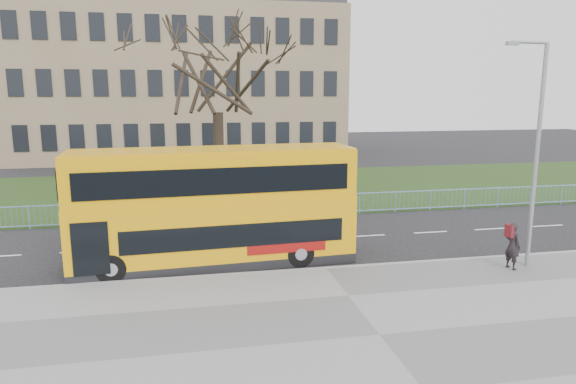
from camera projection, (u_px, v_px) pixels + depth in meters
The scene contains 10 objects.
ground at pixel (316, 257), 19.70m from camera, with size 120.00×120.00×0.00m, color black.
pavement at pixel (379, 337), 13.19m from camera, with size 80.00×10.50×0.12m, color slate.
kerb at pixel (326, 269), 18.20m from camera, with size 80.00×0.20×0.14m, color gray.
grass_verge at pixel (262, 189), 33.47m from camera, with size 80.00×15.40×0.08m, color #1E3312.
guard_railing at pixel (284, 207), 25.95m from camera, with size 40.00×0.12×1.10m, color #7CA3DD, non-canonical shape.
bare_tree at pixel (217, 94), 27.60m from camera, with size 8.48×8.48×12.11m, color black, non-canonical shape.
civic_building at pixel (182, 84), 51.14m from camera, with size 30.00×15.00×14.00m, color #79664D.
yellow_bus at pixel (215, 204), 18.54m from camera, with size 10.19×2.98×4.22m.
pedestrian at pixel (513, 246), 17.96m from camera, with size 0.61×0.40×1.66m, color black.
street_lamp at pixel (535, 147), 17.57m from camera, with size 1.65×0.29×7.77m.
Camera 1 is at (-4.66, -18.30, 6.24)m, focal length 32.00 mm.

